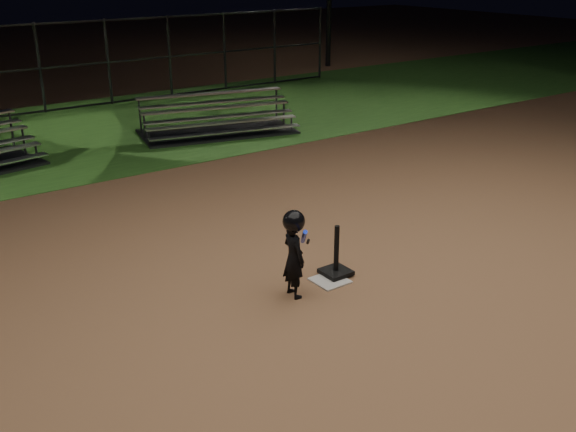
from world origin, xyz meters
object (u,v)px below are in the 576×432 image
object	(u,v)px
home_plate	(330,280)
batting_tee	(336,265)
child_batter	(294,251)
bleacher_right	(218,126)

from	to	relation	value
home_plate	batting_tee	distance (m)	0.25
batting_tee	child_batter	bearing A→B (deg)	-171.14
bleacher_right	home_plate	bearing A→B (deg)	-96.47
batting_tee	child_batter	size ratio (longest dim) A/B	0.61
batting_tee	bleacher_right	size ratio (longest dim) A/B	0.18
child_batter	bleacher_right	xyz separation A→B (m)	(3.48, 8.07, -0.45)
batting_tee	bleacher_right	bearing A→B (deg)	71.53
home_plate	child_batter	distance (m)	0.90
batting_tee	child_batter	distance (m)	0.97
home_plate	child_batter	world-z (taller)	child_batter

